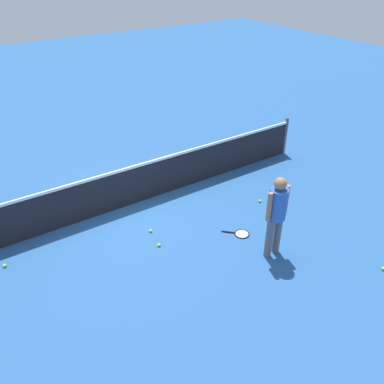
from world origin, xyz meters
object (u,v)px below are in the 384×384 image
(tennis_racket_near_player, at_px, (241,234))
(tennis_ball_stray_right, at_px, (383,269))
(tennis_ball_baseline, at_px, (159,245))
(tennis_ball_stray_left, at_px, (5,266))
(tennis_ball_near_player, at_px, (260,201))
(tennis_ball_midcourt, at_px, (151,231))
(player_near_side, at_px, (277,211))

(tennis_racket_near_player, bearing_deg, tennis_ball_stray_right, -56.25)
(tennis_ball_baseline, distance_m, tennis_ball_stray_left, 2.90)
(tennis_racket_near_player, xyz_separation_m, tennis_ball_baseline, (-1.62, 0.59, 0.02))
(tennis_racket_near_player, distance_m, tennis_ball_stray_right, 2.74)
(tennis_racket_near_player, height_order, tennis_ball_near_player, tennis_ball_near_player)
(tennis_ball_stray_right, bearing_deg, tennis_ball_midcourt, 132.15)
(tennis_racket_near_player, distance_m, tennis_ball_near_player, 1.34)
(tennis_ball_stray_right, bearing_deg, tennis_racket_near_player, 123.75)
(player_near_side, distance_m, tennis_ball_stray_right, 2.27)
(tennis_ball_baseline, bearing_deg, tennis_ball_midcourt, 80.70)
(tennis_ball_baseline, relative_size, tennis_ball_stray_right, 1.00)
(player_near_side, bearing_deg, tennis_ball_midcourt, 131.06)
(tennis_ball_near_player, height_order, tennis_ball_baseline, same)
(tennis_ball_midcourt, distance_m, tennis_ball_stray_right, 4.56)
(tennis_ball_midcourt, relative_size, tennis_ball_stray_right, 1.00)
(tennis_ball_midcourt, relative_size, tennis_ball_stray_left, 1.00)
(tennis_racket_near_player, xyz_separation_m, tennis_ball_near_player, (1.14, 0.70, 0.02))
(tennis_ball_midcourt, xyz_separation_m, tennis_ball_stray_left, (-2.78, 0.56, 0.00))
(player_near_side, xyz_separation_m, tennis_ball_baseline, (-1.73, 1.38, -0.98))
(player_near_side, distance_m, tennis_ball_midcourt, 2.69)
(player_near_side, bearing_deg, tennis_ball_stray_left, 151.08)
(tennis_ball_near_player, xyz_separation_m, tennis_ball_midcourt, (-2.68, 0.40, 0.00))
(tennis_ball_stray_left, bearing_deg, player_near_side, -28.92)
(tennis_ball_baseline, bearing_deg, tennis_ball_stray_right, -42.46)
(player_near_side, relative_size, tennis_ball_near_player, 25.76)
(tennis_ball_stray_right, bearing_deg, tennis_ball_baseline, 137.54)
(tennis_ball_stray_left, distance_m, tennis_ball_stray_right, 7.04)
(tennis_ball_stray_left, relative_size, tennis_ball_stray_right, 1.00)
(tennis_ball_near_player, distance_m, tennis_ball_midcourt, 2.71)
(player_near_side, xyz_separation_m, tennis_ball_stray_left, (-4.43, 2.45, -0.98))
(tennis_ball_midcourt, bearing_deg, tennis_ball_near_player, -8.47)
(tennis_ball_baseline, xyz_separation_m, tennis_ball_stray_right, (3.14, -2.87, 0.00))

